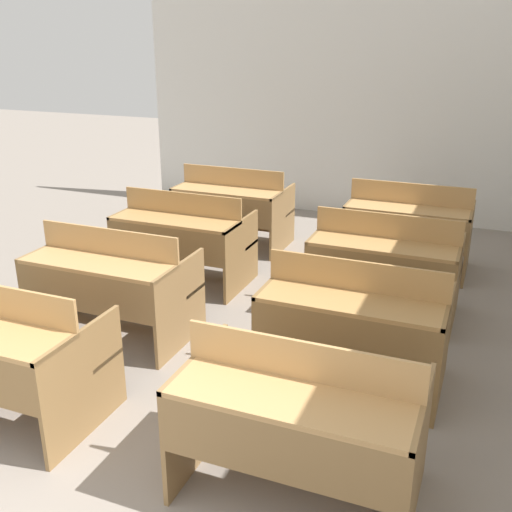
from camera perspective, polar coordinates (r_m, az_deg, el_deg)
wall_back at (r=8.18m, az=8.95°, el=14.16°), size 5.80×0.06×2.99m
bench_front_right at (r=3.22m, az=4.07°, el=-15.24°), size 1.25×0.79×0.92m
bench_second_left at (r=4.96m, az=-13.66°, el=-2.43°), size 1.25×0.79×0.92m
bench_second_right at (r=4.23m, az=9.30°, el=-6.21°), size 1.25×0.79×0.92m
bench_third_left at (r=5.93m, az=-6.99°, el=1.81°), size 1.25×0.79×0.92m
bench_third_right at (r=5.32m, az=12.14°, el=-0.71°), size 1.25×0.79×0.92m
bench_back_left at (r=6.98m, az=-2.28°, el=4.79°), size 1.25×0.79×0.92m
bench_back_right at (r=6.44m, az=14.29°, el=2.83°), size 1.25×0.79×0.92m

